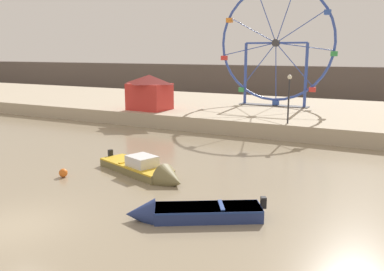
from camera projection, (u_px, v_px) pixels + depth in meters
The scene contains 9 objects.
ground_plane at pixel (16, 226), 15.01m from camera, with size 240.00×240.00×0.00m, color gray.
quay_promenade at pixel (258, 112), 39.68m from camera, with size 110.00×18.84×1.16m, color #B7A88E.
distant_town_skyline at pixel (304, 82), 57.26m from camera, with size 140.00×3.00×4.40m, color #564C47.
motorboat_navy_blue at pixel (185, 212), 15.57m from camera, with size 5.08×3.64×1.17m.
motorboat_olive_wood at pixel (148, 171), 20.89m from camera, with size 6.17×3.44×1.49m.
ferris_wheel_blue_frame at pixel (276, 45), 38.49m from camera, with size 11.15×1.20×11.48m.
carnival_booth_red_striped at pixel (149, 92), 36.67m from camera, with size 3.89×3.21×3.14m.
promenade_lamp_near at pixel (289, 91), 29.38m from camera, with size 0.32×0.32×3.53m.
mooring_buoy_orange at pixel (63, 173), 20.86m from camera, with size 0.44×0.44×0.44m, color orange.
Camera 1 is at (12.17, -9.53, 6.29)m, focal length 38.12 mm.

